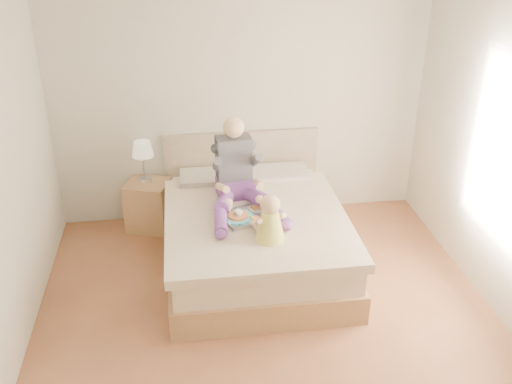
{
  "coord_description": "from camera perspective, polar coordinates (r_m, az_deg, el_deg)",
  "views": [
    {
      "loc": [
        -0.64,
        -3.7,
        3.25
      ],
      "look_at": [
        0.02,
        1.06,
        0.78
      ],
      "focal_mm": 40.0,
      "sensor_mm": 36.0,
      "label": 1
    }
  ],
  "objects": [
    {
      "name": "nightstand",
      "position": [
        6.34,
        -10.65,
        -1.29
      ],
      "size": [
        0.55,
        0.51,
        0.55
      ],
      "rotation": [
        0.0,
        0.0,
        -0.3
      ],
      "color": "#977046",
      "rests_on": "ground"
    },
    {
      "name": "bed",
      "position": [
        5.65,
        -0.26,
        -4.04
      ],
      "size": [
        1.7,
        2.18,
        1.0
      ],
      "color": "#977046",
      "rests_on": "ground"
    },
    {
      "name": "adult",
      "position": [
        5.5,
        -1.83,
        1.42
      ],
      "size": [
        0.71,
        1.04,
        0.84
      ],
      "rotation": [
        0.0,
        0.0,
        0.11
      ],
      "color": "#713B94",
      "rests_on": "bed"
    },
    {
      "name": "room",
      "position": [
        4.16,
        2.79,
        2.46
      ],
      "size": [
        4.02,
        4.22,
        2.71
      ],
      "color": "brown",
      "rests_on": "ground"
    },
    {
      "name": "tray",
      "position": [
        5.31,
        -0.85,
        -2.18
      ],
      "size": [
        0.57,
        0.51,
        0.14
      ],
      "rotation": [
        0.0,
        0.0,
        0.32
      ],
      "color": "#ADAEB4",
      "rests_on": "bed"
    },
    {
      "name": "lamp",
      "position": [
        6.12,
        -11.27,
        4.03
      ],
      "size": [
        0.22,
        0.22,
        0.46
      ],
      "color": "#ADAEB4",
      "rests_on": "nightstand"
    },
    {
      "name": "baby",
      "position": [
        4.91,
        1.36,
        -2.94
      ],
      "size": [
        0.3,
        0.39,
        0.43
      ],
      "rotation": [
        0.0,
        0.0,
        0.32
      ],
      "color": "#D8D244",
      "rests_on": "bed"
    }
  ]
}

